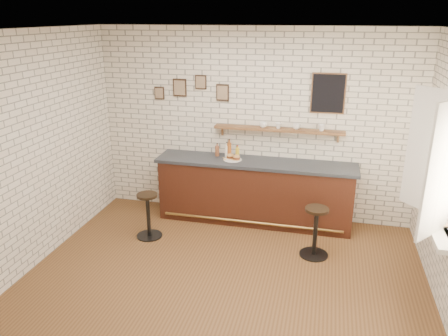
{
  "coord_description": "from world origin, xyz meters",
  "views": [
    {
      "loc": [
        1.11,
        -4.61,
        3.16
      ],
      "look_at": [
        -0.22,
        0.9,
        1.15
      ],
      "focal_mm": 35.0,
      "sensor_mm": 36.0,
      "label": 1
    }
  ],
  "objects_px": {
    "shelf_cup_c": "(297,127)",
    "bitters_bottle_amber": "(229,150)",
    "sandwich_plate": "(233,159)",
    "book_lower": "(434,221)",
    "shelf_cup_d": "(322,128)",
    "condiment_bottle_yellow": "(237,152)",
    "bar_stool_left": "(148,214)",
    "book_upper": "(435,221)",
    "bar_stool_right": "(315,230)",
    "ciabatta_sandwich": "(233,157)",
    "bitters_bottle_white": "(227,151)",
    "bar_counter": "(255,191)",
    "bitters_bottle_brown": "(217,151)",
    "shelf_cup_b": "(278,126)",
    "shelf_cup_a": "(263,125)"
  },
  "relations": [
    {
      "from": "ciabatta_sandwich",
      "to": "sandwich_plate",
      "type": "bearing_deg",
      "value": -180.0
    },
    {
      "from": "bar_counter",
      "to": "bitters_bottle_amber",
      "type": "height_order",
      "value": "bitters_bottle_amber"
    },
    {
      "from": "shelf_cup_c",
      "to": "shelf_cup_d",
      "type": "bearing_deg",
      "value": -77.01
    },
    {
      "from": "book_lower",
      "to": "bar_counter",
      "type": "bearing_deg",
      "value": 152.47
    },
    {
      "from": "bar_counter",
      "to": "ciabatta_sandwich",
      "type": "relative_size",
      "value": 12.35
    },
    {
      "from": "shelf_cup_a",
      "to": "shelf_cup_c",
      "type": "xyz_separation_m",
      "value": [
        0.51,
        0.0,
        -0.0
      ]
    },
    {
      "from": "shelf_cup_d",
      "to": "condiment_bottle_yellow",
      "type": "bearing_deg",
      "value": 163.12
    },
    {
      "from": "shelf_cup_a",
      "to": "shelf_cup_d",
      "type": "relative_size",
      "value": 1.12
    },
    {
      "from": "bitters_bottle_brown",
      "to": "bitters_bottle_white",
      "type": "distance_m",
      "value": 0.16
    },
    {
      "from": "shelf_cup_d",
      "to": "bar_counter",
      "type": "bearing_deg",
      "value": 171.43
    },
    {
      "from": "bar_stool_right",
      "to": "bitters_bottle_amber",
      "type": "bearing_deg",
      "value": 145.32
    },
    {
      "from": "bar_stool_right",
      "to": "book_upper",
      "type": "distance_m",
      "value": 1.54
    },
    {
      "from": "ciabatta_sandwich",
      "to": "bitters_bottle_white",
      "type": "xyz_separation_m",
      "value": [
        -0.14,
        0.14,
        0.05
      ]
    },
    {
      "from": "sandwich_plate",
      "to": "condiment_bottle_yellow",
      "type": "distance_m",
      "value": 0.17
    },
    {
      "from": "sandwich_plate",
      "to": "book_lower",
      "type": "distance_m",
      "value": 3.0
    },
    {
      "from": "condiment_bottle_yellow",
      "to": "bitters_bottle_brown",
      "type": "bearing_deg",
      "value": 180.0
    },
    {
      "from": "bar_stool_right",
      "to": "book_upper",
      "type": "bearing_deg",
      "value": -24.47
    },
    {
      "from": "bitters_bottle_amber",
      "to": "book_lower",
      "type": "xyz_separation_m",
      "value": [
        2.74,
        -1.55,
        -0.19
      ]
    },
    {
      "from": "bar_stool_left",
      "to": "book_upper",
      "type": "bearing_deg",
      "value": -8.66
    },
    {
      "from": "ciabatta_sandwich",
      "to": "book_lower",
      "type": "distance_m",
      "value": 2.99
    },
    {
      "from": "condiment_bottle_yellow",
      "to": "shelf_cup_c",
      "type": "xyz_separation_m",
      "value": [
        0.9,
        0.08,
        0.45
      ]
    },
    {
      "from": "bar_counter",
      "to": "bar_stool_left",
      "type": "height_order",
      "value": "bar_counter"
    },
    {
      "from": "shelf_cup_a",
      "to": "bar_counter",
      "type": "bearing_deg",
      "value": -114.14
    },
    {
      "from": "shelf_cup_c",
      "to": "ciabatta_sandwich",
      "type": "bearing_deg",
      "value": 116.23
    },
    {
      "from": "bar_stool_right",
      "to": "bitters_bottle_brown",
      "type": "bearing_deg",
      "value": 148.65
    },
    {
      "from": "condiment_bottle_yellow",
      "to": "book_upper",
      "type": "relative_size",
      "value": 0.91
    },
    {
      "from": "bitters_bottle_amber",
      "to": "shelf_cup_c",
      "type": "bearing_deg",
      "value": 4.37
    },
    {
      "from": "sandwich_plate",
      "to": "bitters_bottle_brown",
      "type": "height_order",
      "value": "bitters_bottle_brown"
    },
    {
      "from": "bitters_bottle_brown",
      "to": "book_lower",
      "type": "relative_size",
      "value": 1.08
    },
    {
      "from": "book_upper",
      "to": "bitters_bottle_amber",
      "type": "bearing_deg",
      "value": 153.06
    },
    {
      "from": "shelf_cup_b",
      "to": "book_upper",
      "type": "height_order",
      "value": "shelf_cup_b"
    },
    {
      "from": "ciabatta_sandwich",
      "to": "bitters_bottle_white",
      "type": "bearing_deg",
      "value": 134.78
    },
    {
      "from": "ciabatta_sandwich",
      "to": "bitters_bottle_amber",
      "type": "height_order",
      "value": "bitters_bottle_amber"
    },
    {
      "from": "shelf_cup_c",
      "to": "bitters_bottle_amber",
      "type": "bearing_deg",
      "value": 107.37
    },
    {
      "from": "bar_stool_right",
      "to": "shelf_cup_b",
      "type": "distance_m",
      "value": 1.72
    },
    {
      "from": "sandwich_plate",
      "to": "bitters_bottle_amber",
      "type": "xyz_separation_m",
      "value": [
        -0.09,
        0.14,
        0.11
      ]
    },
    {
      "from": "bitters_bottle_brown",
      "to": "bar_stool_left",
      "type": "relative_size",
      "value": 0.31
    },
    {
      "from": "condiment_bottle_yellow",
      "to": "shelf_cup_b",
      "type": "height_order",
      "value": "shelf_cup_b"
    },
    {
      "from": "shelf_cup_c",
      "to": "bitters_bottle_white",
      "type": "bearing_deg",
      "value": 107.21
    },
    {
      "from": "ciabatta_sandwich",
      "to": "bar_stool_left",
      "type": "relative_size",
      "value": 0.37
    },
    {
      "from": "bar_stool_right",
      "to": "book_upper",
      "type": "xyz_separation_m",
      "value": [
        1.3,
        -0.59,
        0.58
      ]
    },
    {
      "from": "bitters_bottle_amber",
      "to": "condiment_bottle_yellow",
      "type": "bearing_deg",
      "value": 0.0
    },
    {
      "from": "bitters_bottle_white",
      "to": "bar_counter",
      "type": "bearing_deg",
      "value": -14.16
    },
    {
      "from": "ciabatta_sandwich",
      "to": "book_lower",
      "type": "height_order",
      "value": "ciabatta_sandwich"
    },
    {
      "from": "condiment_bottle_yellow",
      "to": "shelf_cup_b",
      "type": "xyz_separation_m",
      "value": [
        0.62,
        0.08,
        0.45
      ]
    },
    {
      "from": "bar_counter",
      "to": "shelf_cup_d",
      "type": "bearing_deg",
      "value": 11.86
    },
    {
      "from": "sandwich_plate",
      "to": "shelf_cup_b",
      "type": "distance_m",
      "value": 0.88
    },
    {
      "from": "bitters_bottle_brown",
      "to": "bar_stool_right",
      "type": "relative_size",
      "value": 0.3
    },
    {
      "from": "bar_stool_left",
      "to": "bar_stool_right",
      "type": "relative_size",
      "value": 0.96
    },
    {
      "from": "bar_counter",
      "to": "shelf_cup_c",
      "type": "distance_m",
      "value": 1.21
    }
  ]
}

